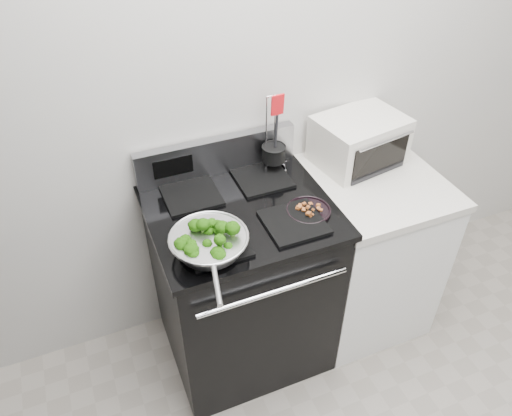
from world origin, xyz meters
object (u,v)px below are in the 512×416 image
gas_range (242,282)px  skillet (209,242)px  toaster_oven (359,140)px  bacon_plate (309,209)px  utensil_holder (274,158)px

gas_range → skillet: 0.59m
toaster_oven → skillet: bearing=-166.5°
bacon_plate → skillet: bearing=-171.2°
skillet → utensil_holder: size_ratio=1.24×
skillet → bacon_plate: size_ratio=2.54×
gas_range → utensil_holder: utensil_holder is taller
gas_range → toaster_oven: toaster_oven is taller
skillet → bacon_plate: bearing=20.4°
gas_range → bacon_plate: gas_range is taller
gas_range → utensil_holder: bearing=40.7°
skillet → toaster_oven: (0.89, 0.37, 0.04)m
utensil_holder → bacon_plate: bearing=-91.2°
skillet → bacon_plate: 0.47m
utensil_holder → toaster_oven: bearing=-8.7°
bacon_plate → toaster_oven: toaster_oven is taller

